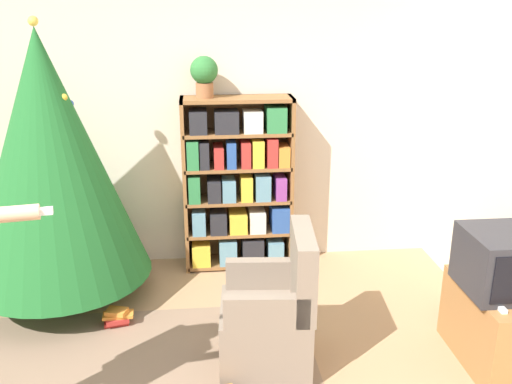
{
  "coord_description": "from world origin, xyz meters",
  "views": [
    {
      "loc": [
        -0.06,
        -2.44,
        2.25
      ],
      "look_at": [
        0.29,
        1.03,
        1.05
      ],
      "focal_mm": 40.0,
      "sensor_mm": 36.0,
      "label": 1
    }
  ],
  "objects_px": {
    "bookshelf": "(239,187)",
    "television": "(505,262)",
    "christmas_tree": "(50,159)",
    "armchair": "(272,319)",
    "potted_plant": "(204,74)"
  },
  "relations": [
    {
      "from": "bookshelf",
      "to": "television",
      "type": "distance_m",
      "value": 2.19
    },
    {
      "from": "christmas_tree",
      "to": "armchair",
      "type": "relative_size",
      "value": 2.32
    },
    {
      "from": "bookshelf",
      "to": "potted_plant",
      "type": "relative_size",
      "value": 4.51
    },
    {
      "from": "bookshelf",
      "to": "armchair",
      "type": "height_order",
      "value": "bookshelf"
    },
    {
      "from": "bookshelf",
      "to": "armchair",
      "type": "distance_m",
      "value": 1.51
    },
    {
      "from": "television",
      "to": "armchair",
      "type": "distance_m",
      "value": 1.48
    },
    {
      "from": "television",
      "to": "bookshelf",
      "type": "bearing_deg",
      "value": 133.94
    },
    {
      "from": "television",
      "to": "armchair",
      "type": "bearing_deg",
      "value": 175.13
    },
    {
      "from": "bookshelf",
      "to": "christmas_tree",
      "type": "relative_size",
      "value": 0.7
    },
    {
      "from": "television",
      "to": "christmas_tree",
      "type": "xyz_separation_m",
      "value": [
        -2.92,
        1.12,
        0.43
      ]
    },
    {
      "from": "bookshelf",
      "to": "potted_plant",
      "type": "distance_m",
      "value": 0.98
    },
    {
      "from": "potted_plant",
      "to": "television",
      "type": "bearing_deg",
      "value": -41.59
    },
    {
      "from": "potted_plant",
      "to": "christmas_tree",
      "type": "bearing_deg",
      "value": -157.74
    },
    {
      "from": "television",
      "to": "christmas_tree",
      "type": "height_order",
      "value": "christmas_tree"
    },
    {
      "from": "bookshelf",
      "to": "armchair",
      "type": "relative_size",
      "value": 1.61
    }
  ]
}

